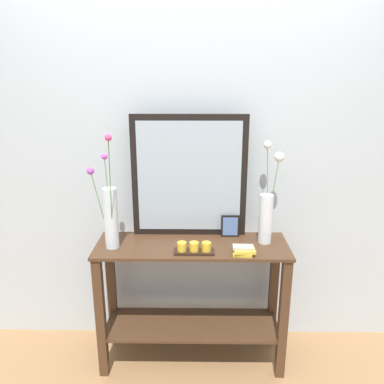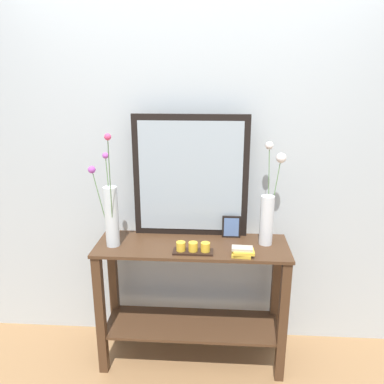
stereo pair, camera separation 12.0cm
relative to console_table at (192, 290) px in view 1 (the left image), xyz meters
name	(u,v)px [view 1 (the left image)]	position (x,y,z in m)	size (l,w,h in m)	color
ground_plane	(192,358)	(0.00, 0.00, -0.53)	(7.00, 6.00, 0.02)	#997047
wall_back	(193,157)	(0.00, 0.32, 0.83)	(6.40, 0.08, 2.70)	#B2BCC1
console_table	(192,290)	(0.00, 0.00, 0.00)	(1.22, 0.41, 0.85)	#472D1C
mirror_leaning	(189,177)	(-0.02, 0.17, 0.73)	(0.75, 0.03, 0.80)	black
tall_vase_left	(110,214)	(-0.50, -0.04, 0.55)	(0.20, 0.20, 0.73)	silver
vase_right	(267,210)	(0.47, 0.05, 0.54)	(0.15, 0.16, 0.64)	silver
candle_tray	(194,248)	(0.01, -0.12, 0.36)	(0.24, 0.09, 0.07)	black
picture_frame_small	(230,226)	(0.25, 0.13, 0.40)	(0.12, 0.01, 0.15)	black
book_stack	(243,251)	(0.31, -0.14, 0.35)	(0.14, 0.09, 0.05)	gold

